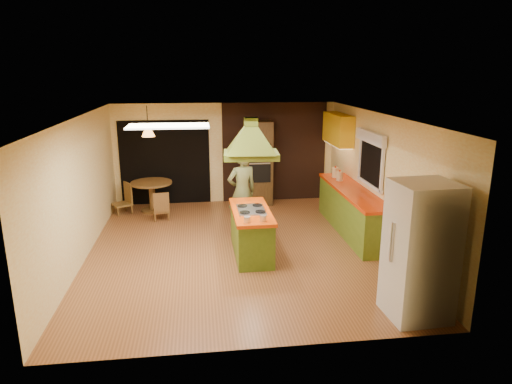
{
  "coord_description": "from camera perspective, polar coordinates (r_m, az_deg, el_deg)",
  "views": [
    {
      "loc": [
        -0.67,
        -8.09,
        3.31
      ],
      "look_at": [
        0.34,
        -0.19,
        1.15
      ],
      "focal_mm": 32.0,
      "sensor_mm": 36.0,
      "label": 1
    }
  ],
  "objects": [
    {
      "name": "range_hood",
      "position": [
        7.92,
        -0.63,
        7.52
      ],
      "size": [
        0.99,
        0.74,
        0.78
      ],
      "rotation": [
        0.0,
        0.0,
        -0.07
      ],
      "color": "#576719",
      "rests_on": "ceiling_plane"
    },
    {
      "name": "chair_left",
      "position": [
        11.13,
        -16.49,
        -0.82
      ],
      "size": [
        0.55,
        0.55,
        0.73
      ],
      "primitive_type": null,
      "rotation": [
        0.0,
        0.0,
        -1.0
      ],
      "color": "brown",
      "rests_on": "ground"
    },
    {
      "name": "pendant_lamp",
      "position": [
        10.82,
        -13.33,
        7.29
      ],
      "size": [
        0.35,
        0.35,
        0.2
      ],
      "primitive_type": "cone",
      "rotation": [
        0.0,
        0.0,
        0.16
      ],
      "color": "#FF9E3F",
      "rests_on": "ceiling_plane"
    },
    {
      "name": "wall_oven",
      "position": [
        11.36,
        0.28,
        3.64
      ],
      "size": [
        0.7,
        0.62,
        2.08
      ],
      "rotation": [
        0.0,
        0.0,
        -0.03
      ],
      "color": "#4D3418",
      "rests_on": "ground"
    },
    {
      "name": "ceiling_plane",
      "position": [
        8.15,
        -2.58,
        9.47
      ],
      "size": [
        6.5,
        6.5,
        0.0
      ],
      "primitive_type": "plane",
      "rotation": [
        3.14,
        0.0,
        0.0
      ],
      "color": "silver",
      "rests_on": "room_walls"
    },
    {
      "name": "dining_table",
      "position": [
        11.09,
        -12.9,
        0.16
      ],
      "size": [
        0.97,
        0.97,
        0.73
      ],
      "rotation": [
        0.0,
        0.0,
        0.37
      ],
      "color": "brown",
      "rests_on": "ground"
    },
    {
      "name": "chair_near",
      "position": [
        10.49,
        -11.8,
        -1.64
      ],
      "size": [
        0.42,
        0.42,
        0.66
      ],
      "primitive_type": null,
      "rotation": [
        0.0,
        0.0,
        3.3
      ],
      "color": "brown",
      "rests_on": "ground"
    },
    {
      "name": "kitchen_island",
      "position": [
        8.36,
        -0.6,
        -4.98
      ],
      "size": [
        0.68,
        1.68,
        0.86
      ],
      "rotation": [
        0.0,
        0.0,
        0.01
      ],
      "color": "#51701C",
      "rests_on": "ground"
    },
    {
      "name": "upper_cabinets",
      "position": [
        10.87,
        10.21,
        7.75
      ],
      "size": [
        0.34,
        1.4,
        0.7
      ],
      "primitive_type": "cube",
      "color": "yellow",
      "rests_on": "room_walls"
    },
    {
      "name": "refrigerator",
      "position": [
        6.52,
        19.83,
        -6.97
      ],
      "size": [
        0.82,
        0.78,
        1.9
      ],
      "primitive_type": "cube",
      "rotation": [
        0.0,
        0.0,
        0.05
      ],
      "color": "silver",
      "rests_on": "ground"
    },
    {
      "name": "brick_panel",
      "position": [
        11.66,
        2.31,
        4.99
      ],
      "size": [
        2.64,
        0.03,
        2.5
      ],
      "primitive_type": "cube",
      "color": "#381E14",
      "rests_on": "ground"
    },
    {
      "name": "canister_small",
      "position": [
        10.26,
        10.33,
        1.9
      ],
      "size": [
        0.15,
        0.15,
        0.15
      ],
      "primitive_type": "cylinder",
      "rotation": [
        0.0,
        0.0,
        0.36
      ],
      "color": "beige",
      "rests_on": "right_counter"
    },
    {
      "name": "man",
      "position": [
        9.35,
        -1.76,
        0.05
      ],
      "size": [
        0.73,
        0.59,
        1.74
      ],
      "primitive_type": "imported",
      "rotation": [
        0.0,
        0.0,
        3.46
      ],
      "color": "brown",
      "rests_on": "ground"
    },
    {
      "name": "nook_opening",
      "position": [
        11.57,
        -11.28,
        3.62
      ],
      "size": [
        2.2,
        0.03,
        2.1
      ],
      "primitive_type": "cube",
      "color": "black",
      "rests_on": "ground"
    },
    {
      "name": "room_walls",
      "position": [
        8.37,
        -2.48,
        0.92
      ],
      "size": [
        5.5,
        6.5,
        6.5
      ],
      "color": "#FFF0B6",
      "rests_on": "ground"
    },
    {
      "name": "canister_large",
      "position": [
        10.51,
        9.88,
        2.42
      ],
      "size": [
        0.2,
        0.2,
        0.22
      ],
      "primitive_type": "cylinder",
      "rotation": [
        0.0,
        0.0,
        -0.44
      ],
      "color": "beige",
      "rests_on": "right_counter"
    },
    {
      "name": "right_counter",
      "position": [
        9.66,
        11.92,
        -2.31
      ],
      "size": [
        0.62,
        3.05,
        0.92
      ],
      "color": "olive",
      "rests_on": "ground"
    },
    {
      "name": "fluor_panel",
      "position": [
        6.95,
        -10.9,
        8.1
      ],
      "size": [
        1.2,
        0.6,
        0.03
      ],
      "primitive_type": "cube",
      "color": "white",
      "rests_on": "ceiling_plane"
    },
    {
      "name": "window_right",
      "position": [
        9.26,
        14.21,
        5.15
      ],
      "size": [
        0.12,
        1.35,
        1.06
      ],
      "color": "black",
      "rests_on": "room_walls"
    },
    {
      "name": "ground",
      "position": [
        8.76,
        -2.38,
        -7.03
      ],
      "size": [
        6.5,
        6.5,
        0.0
      ],
      "primitive_type": "plane",
      "color": "#965A31",
      "rests_on": "ground"
    },
    {
      "name": "canister_medium",
      "position": [
        10.21,
        10.41,
        1.97
      ],
      "size": [
        0.18,
        0.18,
        0.2
      ],
      "primitive_type": "cylinder",
      "rotation": [
        0.0,
        0.0,
        -0.31
      ],
      "color": "beige",
      "rests_on": "right_counter"
    }
  ]
}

